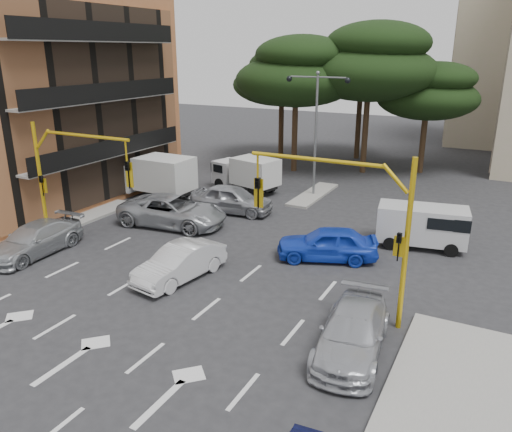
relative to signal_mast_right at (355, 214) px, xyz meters
The scene contains 20 objects.
ground 8.08m from the signal_mast_right, 163.69° to the right, with size 120.00×120.00×0.00m, color #28282B.
median_strip 16.03m from the signal_mast_right, 115.91° to the left, with size 1.40×6.00×0.15m, color gray.
apartment_orange 25.65m from the signal_mast_right, 166.36° to the left, with size 15.19×16.15×13.70m.
pine_left_near 22.98m from the signal_mast_right, 118.29° to the left, with size 9.15×9.15×10.23m.
pine_center 23.13m from the signal_mast_right, 104.66° to the left, with size 9.98×9.98×11.16m.
pine_left_far 27.79m from the signal_mast_right, 119.84° to the left, with size 8.32×8.32×9.30m.
pine_right 24.14m from the signal_mast_right, 94.17° to the left, with size 7.49×7.49×8.37m.
pine_back 28.30m from the signal_mast_right, 106.03° to the left, with size 9.15×9.15×10.23m.
signal_mast_right is the anchor object (origin of this frame).
signal_mast_left 13.61m from the signal_mast_right, behind, with size 5.79×0.37×6.00m.
street_lamp_center 15.65m from the signal_mast_right, 115.91° to the left, with size 4.16×0.36×7.77m.
car_white_hatch 7.86m from the signal_mast_right, behind, with size 1.53×4.38×1.44m, color silver.
car_blue_compact 5.97m from the signal_mast_right, 118.62° to the left, with size 1.82×4.53×1.54m, color #173BC4.
car_silver_wagon 15.19m from the signal_mast_right, behind, with size 2.01×4.94×1.43m, color #A1A4A9.
car_silver_cross_a 12.91m from the signal_mast_right, 156.46° to the left, with size 2.73×5.92×1.65m, color #A3A5AA.
car_silver_cross_b 13.30m from the signal_mast_right, 139.07° to the left, with size 1.95×4.84×1.65m, color #A1A2A9.
car_silver_parked 3.93m from the signal_mast_right, 69.81° to the right, with size 1.96×4.83×1.40m, color #AEB0B6.
van_white 8.62m from the signal_mast_right, 82.43° to the left, with size 1.87×4.14×2.07m, color silver, non-canonical shape.
box_truck_a 18.23m from the signal_mast_right, 151.09° to the left, with size 2.37×5.64×2.77m, color white, non-canonical shape.
box_truck_b 17.41m from the signal_mast_right, 131.08° to the left, with size 2.02×4.81×2.37m, color silver, non-canonical shape.
Camera 1 is at (11.24, -13.77, 9.17)m, focal length 35.00 mm.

